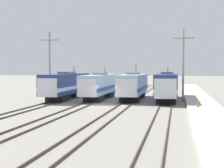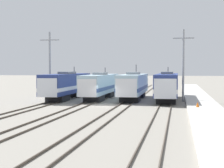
% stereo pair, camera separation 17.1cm
% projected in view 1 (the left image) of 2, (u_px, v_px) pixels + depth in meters
% --- Properties ---
extents(ground_plane, '(400.00, 400.00, 0.00)m').
position_uv_depth(ground_plane, '(105.00, 105.00, 48.06)').
color(ground_plane, gray).
extents(rail_pair_far_left, '(1.50, 120.00, 0.15)m').
position_uv_depth(rail_pair_far_left, '(48.00, 104.00, 49.37)').
color(rail_pair_far_left, '#4C4238').
rests_on(rail_pair_far_left, ground_plane).
extents(rail_pair_center_left, '(1.51, 120.00, 0.15)m').
position_uv_depth(rail_pair_center_left, '(86.00, 104.00, 48.49)').
color(rail_pair_center_left, '#4C4238').
rests_on(rail_pair_center_left, ground_plane).
extents(rail_pair_center_right, '(1.51, 120.00, 0.15)m').
position_uv_depth(rail_pair_center_right, '(125.00, 105.00, 47.61)').
color(rail_pair_center_right, '#4C4238').
rests_on(rail_pair_center_right, ground_plane).
extents(rail_pair_far_right, '(1.50, 120.00, 0.15)m').
position_uv_depth(rail_pair_far_right, '(165.00, 106.00, 46.73)').
color(rail_pair_far_right, '#4C4238').
rests_on(rail_pair_far_right, ground_plane).
extents(locomotive_far_left, '(3.01, 18.15, 5.03)m').
position_uv_depth(locomotive_far_left, '(66.00, 85.00, 57.37)').
color(locomotive_far_left, black).
rests_on(locomotive_far_left, ground_plane).
extents(locomotive_center_left, '(2.84, 17.48, 4.87)m').
position_uv_depth(locomotive_center_left, '(100.00, 85.00, 57.24)').
color(locomotive_center_left, '#232326').
rests_on(locomotive_center_left, ground_plane).
extents(locomotive_center_right, '(3.12, 16.33, 5.36)m').
position_uv_depth(locomotive_center_right, '(133.00, 86.00, 56.39)').
color(locomotive_center_right, '#232326').
rests_on(locomotive_center_right, ground_plane).
extents(locomotive_far_right, '(3.07, 17.55, 4.94)m').
position_uv_depth(locomotive_far_right, '(167.00, 86.00, 54.28)').
color(locomotive_far_right, black).
rests_on(locomotive_far_right, ground_plane).
extents(catenary_tower_left, '(2.99, 0.31, 10.24)m').
position_uv_depth(catenary_tower_left, '(50.00, 64.00, 56.44)').
color(catenary_tower_left, gray).
rests_on(catenary_tower_left, ground_plane).
extents(catenary_tower_right, '(2.99, 0.31, 10.24)m').
position_uv_depth(catenary_tower_right, '(183.00, 64.00, 53.04)').
color(catenary_tower_right, gray).
rests_on(catenary_tower_right, ground_plane).
extents(platform, '(4.00, 120.00, 0.32)m').
position_uv_depth(platform, '(203.00, 106.00, 45.94)').
color(platform, '#B7B5AD').
rests_on(platform, ground_plane).
extents(traffic_cone, '(0.38, 0.38, 0.60)m').
position_uv_depth(traffic_cone, '(198.00, 104.00, 42.72)').
color(traffic_cone, orange).
rests_on(traffic_cone, platform).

